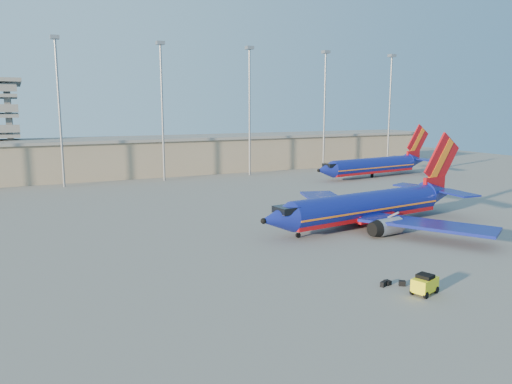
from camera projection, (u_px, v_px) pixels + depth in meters
ground at (292, 223)px, 67.33m from camera, size 220.00×220.00×0.00m
terminal_building at (211, 153)px, 122.41m from camera, size 122.00×16.00×8.50m
light_mast_row at (207, 97)px, 107.37m from camera, size 101.60×1.60×28.65m
aircraft_main at (370, 206)px, 65.84m from camera, size 35.06×33.54×11.89m
aircraft_second at (375, 165)px, 110.83m from camera, size 33.73×13.07×11.44m
baggage_tug at (425, 284)px, 41.88m from camera, size 2.72×2.11×1.72m
luggage_pile at (391, 283)px, 43.94m from camera, size 2.35×1.27×0.46m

